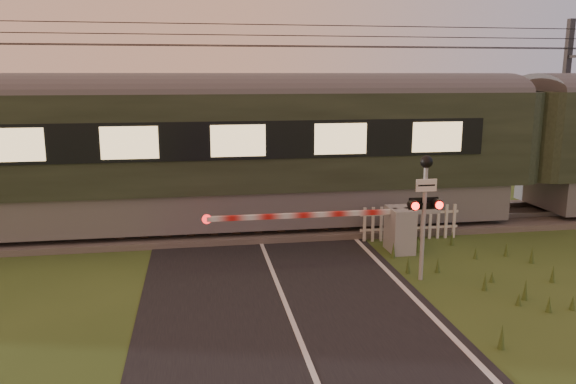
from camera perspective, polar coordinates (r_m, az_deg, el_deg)
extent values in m
plane|color=#334B1D|center=(11.38, 0.19, -12.47)|extent=(160.00, 160.00, 0.00)
cube|color=black|center=(11.38, 0.19, -12.43)|extent=(6.00, 140.00, 0.02)
cube|color=#47423D|center=(17.44, -3.37, -3.55)|extent=(140.00, 3.40, 0.24)
cube|color=slate|center=(16.70, -3.12, -3.54)|extent=(140.00, 0.08, 0.14)
cube|color=slate|center=(18.08, -3.62, -2.34)|extent=(140.00, 0.08, 0.14)
cube|color=#2D2116|center=(17.41, -3.37, -3.14)|extent=(0.24, 2.20, 0.06)
cylinder|color=black|center=(16.54, -3.49, 14.65)|extent=(120.00, 0.02, 0.02)
cylinder|color=black|center=(17.13, -3.71, 14.55)|extent=(120.00, 0.02, 0.02)
cylinder|color=black|center=(16.87, -3.63, 16.63)|extent=(120.00, 0.02, 0.02)
cylinder|color=black|center=(16.85, -3.61, 15.62)|extent=(120.00, 0.02, 0.02)
cube|color=slate|center=(17.24, -14.85, -1.31)|extent=(22.13, 2.93, 1.10)
cube|color=black|center=(16.92, -15.19, 5.04)|extent=(23.06, 3.18, 2.74)
cylinder|color=#4C4C4F|center=(16.82, -15.45, 9.68)|extent=(23.06, 1.11, 1.11)
cube|color=#FFD893|center=(15.29, -15.81, 4.83)|extent=(19.83, 0.04, 0.86)
cube|color=gray|center=(15.39, 11.30, -3.78)|extent=(0.60, 0.93, 1.20)
cylinder|color=gray|center=(15.34, 10.72, -3.82)|extent=(0.13, 0.13, 1.20)
cube|color=gray|center=(15.48, 13.46, -1.83)|extent=(0.98, 0.17, 0.17)
cube|color=red|center=(14.55, 1.57, -2.37)|extent=(4.97, 0.12, 0.12)
cylinder|color=red|center=(14.30, -8.26, -2.75)|extent=(0.24, 0.04, 0.24)
cylinder|color=gray|center=(13.20, 13.58, -3.24)|extent=(0.10, 0.10, 2.65)
cube|color=white|center=(12.94, 13.88, 0.67)|extent=(0.49, 0.03, 0.28)
sphere|color=black|center=(12.91, 13.89, 2.99)|extent=(0.28, 0.28, 0.28)
cube|color=black|center=(13.08, 13.68, -1.18)|extent=(0.66, 0.05, 0.05)
cylinder|color=#FF140C|center=(12.81, 12.83, -1.41)|extent=(0.18, 0.02, 0.18)
cylinder|color=#FF140C|center=(13.04, 15.13, -1.30)|extent=(0.18, 0.02, 0.18)
cube|color=black|center=(13.13, 13.60, -1.13)|extent=(0.71, 0.02, 0.28)
cube|color=silver|center=(16.61, 12.22, -3.61)|extent=(2.96, 0.04, 0.07)
cube|color=silver|center=(16.49, 12.28, -2.11)|extent=(2.96, 0.04, 0.07)
cube|color=#2D2D30|center=(23.35, 26.11, 7.32)|extent=(0.21, 0.21, 6.65)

